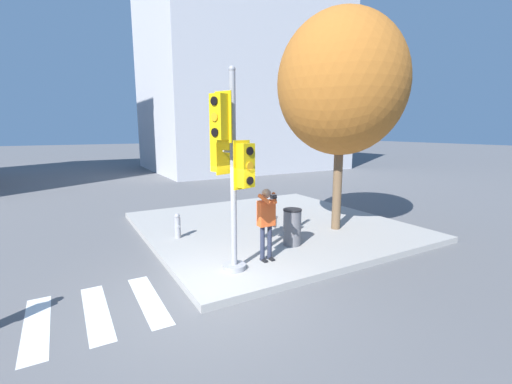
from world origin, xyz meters
name	(u,v)px	position (x,y,z in m)	size (l,w,h in m)	color
ground_plane	(216,296)	(0.00, 0.00, 0.00)	(160.00, 160.00, 0.00)	#5B5B5E
sidewalk_corner	(271,226)	(3.50, 3.50, 0.09)	(8.00, 8.00, 0.17)	#9E9B96
traffic_signal_pole	(230,162)	(0.64, 0.62, 2.60)	(0.82, 1.15, 4.40)	#939399
person_photographer	(267,218)	(1.68, 0.79, 1.22)	(0.58, 0.54, 1.75)	black
street_tree	(342,84)	(4.98, 1.96, 4.61)	(3.82, 3.82, 6.55)	brown
fire_hydrant	(178,226)	(0.33, 3.54, 0.53)	(0.17, 0.23, 0.73)	#99999E
trash_bin	(292,227)	(2.86, 1.39, 0.67)	(0.51, 0.51, 1.00)	#5B5B60
building_right	(241,65)	(11.44, 20.81, 8.58)	(15.34, 11.49, 17.14)	#BCBCC1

